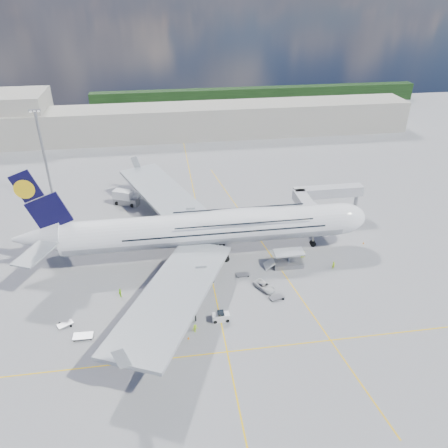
{
  "coord_description": "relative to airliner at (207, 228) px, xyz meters",
  "views": [
    {
      "loc": [
        -8.43,
        -72.6,
        55.11
      ],
      "look_at": [
        3.65,
        8.0,
        8.78
      ],
      "focal_mm": 35.0,
      "sensor_mm": 36.0,
      "label": 1
    }
  ],
  "objects": [
    {
      "name": "crew_wing",
      "position": [
        -18.84,
        -12.42,
        -5.94
      ],
      "size": [
        0.82,
        1.18,
        1.86
      ],
      "primitive_type": "imported",
      "rotation": [
        0.0,
        0.0,
        1.2
      ],
      "color": "#ABFF1A",
      "rests_on": "ground"
    },
    {
      "name": "cone_wing_right_inner",
      "position": [
        -10.9,
        -8.61,
        -6.58
      ],
      "size": [
        0.46,
        0.46,
        0.59
      ],
      "color": "orange",
      "rests_on": "ground"
    },
    {
      "name": "terminal",
      "position": [
        -0.26,
        85.0,
        -0.87
      ],
      "size": [
        180.0,
        16.0,
        12.0
      ],
      "primitive_type": "cube",
      "color": "#B2AD9E",
      "rests_on": "ground"
    },
    {
      "name": "catering_truck_outer",
      "position": [
        -19.4,
        28.23,
        -4.9
      ],
      "size": [
        7.7,
        5.2,
        4.25
      ],
      "rotation": [
        0.0,
        0.0,
        -0.43
      ],
      "color": "gray",
      "rests_on": "ground"
    },
    {
      "name": "dolly_back",
      "position": [
        -28.31,
        -19.32,
        -6.56
      ],
      "size": [
        3.1,
        2.65,
        0.4
      ],
      "rotation": [
        0.0,
        0.0,
        0.54
      ],
      "color": "gray",
      "rests_on": "ground"
    },
    {
      "name": "cone_tail",
      "position": [
        -29.15,
        5.55,
        -6.59
      ],
      "size": [
        0.45,
        0.45,
        0.58
      ],
      "color": "orange",
      "rests_on": "ground"
    },
    {
      "name": "cargo_loader",
      "position": [
        16.56,
        -7.11,
        -5.62
      ],
      "size": [
        8.53,
        3.2,
        3.67
      ],
      "color": "silver",
      "rests_on": "ground"
    },
    {
      "name": "cone_nose",
      "position": [
        36.96,
        -0.97,
        -6.62
      ],
      "size": [
        0.4,
        0.4,
        0.51
      ],
      "color": "orange",
      "rests_on": "ground"
    },
    {
      "name": "cone_wing_right_outer",
      "position": [
        -6.49,
        -26.0,
        -6.63
      ],
      "size": [
        0.39,
        0.39,
        0.49
      ],
      "color": "orange",
      "rests_on": "ground"
    },
    {
      "name": "dolly_nose_near",
      "position": [
        6.29,
        -9.27,
        -6.56
      ],
      "size": [
        2.83,
        1.65,
        0.4
      ],
      "rotation": [
        0.0,
        0.0,
        0.07
      ],
      "color": "gray",
      "rests_on": "ground"
    },
    {
      "name": "jet_bridge",
      "position": [
        29.55,
        10.94,
        -0.02
      ],
      "size": [
        18.8,
        12.1,
        8.5
      ],
      "color": "#B7B7BC",
      "rests_on": "ground"
    },
    {
      "name": "cone_wing_left_inner",
      "position": [
        -9.15,
        6.94,
        -6.58
      ],
      "size": [
        0.47,
        0.47,
        0.6
      ],
      "color": "orange",
      "rests_on": "ground"
    },
    {
      "name": "crew_nose",
      "position": [
        26.13,
        -9.66,
        -5.95
      ],
      "size": [
        0.77,
        0.61,
        1.84
      ],
      "primitive_type": "imported",
      "rotation": [
        0.0,
        0.0,
        0.29
      ],
      "color": "#C2EF19",
      "rests_on": "ground"
    },
    {
      "name": "tree_line",
      "position": [
        39.74,
        130.0,
        -2.87
      ],
      "size": [
        160.0,
        6.0,
        8.0
      ],
      "primitive_type": "cube",
      "color": "#193814",
      "rests_on": "ground"
    },
    {
      "name": "catering_truck_inner",
      "position": [
        -14.13,
        10.21,
        -4.75
      ],
      "size": [
        7.5,
        2.97,
        4.48
      ],
      "rotation": [
        0.0,
        0.0,
        -0.02
      ],
      "color": "gray",
      "rests_on": "ground"
    },
    {
      "name": "dolly_row_c",
      "position": [
        -6.89,
        -16.95,
        -5.95
      ],
      "size": [
        3.03,
        2.28,
        1.71
      ],
      "rotation": [
        0.0,
        0.0,
        -0.35
      ],
      "color": "gray",
      "rests_on": "ground"
    },
    {
      "name": "service_van",
      "position": [
        9.79,
        -14.22,
        -6.19
      ],
      "size": [
        4.41,
        5.37,
        1.36
      ],
      "primitive_type": "imported",
      "rotation": [
        0.0,
        0.0,
        0.53
      ],
      "color": "silver",
      "rests_on": "ground"
    },
    {
      "name": "ground",
      "position": [
        -0.26,
        -10.0,
        -6.87
      ],
      "size": [
        300.0,
        300.0,
        0.0
      ],
      "primitive_type": "plane",
      "color": "gray",
      "rests_on": "ground"
    },
    {
      "name": "baggage_tug",
      "position": [
        -0.22,
        -22.18,
        -6.0
      ],
      "size": [
        3.17,
        1.52,
        1.98
      ],
      "rotation": [
        0.0,
        0.0,
        0.0
      ],
      "color": "silver",
      "rests_on": "ground"
    },
    {
      "name": "taxi_line_cross",
      "position": [
        -0.26,
        -30.0,
        -6.86
      ],
      "size": [
        120.0,
        0.25,
        0.01
      ],
      "primitive_type": "cube",
      "color": "yellow",
      "rests_on": "ground"
    },
    {
      "name": "crew_tug",
      "position": [
        -5.15,
        -24.49,
        -6.03
      ],
      "size": [
        1.22,
        0.93,
        1.68
      ],
      "primitive_type": "imported",
      "rotation": [
        0.0,
        0.0,
        0.32
      ],
      "color": "#B5F019",
      "rests_on": "ground"
    },
    {
      "name": "taxi_line_main",
      "position": [
        -0.26,
        -10.0,
        -6.86
      ],
      "size": [
        0.25,
        220.0,
        0.01
      ],
      "primitive_type": "cube",
      "color": "yellow",
      "rests_on": "ground"
    },
    {
      "name": "dolly_row_b",
      "position": [
        -12.25,
        -12.34,
        -5.83
      ],
      "size": [
        3.29,
        2.11,
        1.94
      ],
      "rotation": [
        0.0,
        0.0,
        0.16
      ],
      "color": "gray",
      "rests_on": "ground"
    },
    {
      "name": "dolly_row_a",
      "position": [
        -24.7,
        -22.99,
        -6.48
      ],
      "size": [
        3.48,
        1.91,
        0.5
      ],
      "rotation": [
        0.0,
        0.0,
        -0.02
      ],
      "color": "gray",
      "rests_on": "ground"
    },
    {
      "name": "light_mast",
      "position": [
        -40.26,
        35.0,
        6.34
      ],
      "size": [
        3.0,
        0.7,
        25.5
      ],
      "color": "gray",
      "rests_on": "ground"
    },
    {
      "name": "taxi_line_diag",
      "position": [
        13.74,
        -0.0,
        -6.86
      ],
      "size": [
        14.16,
        99.06,
        0.01
      ],
      "primitive_type": "cube",
      "rotation": [
        0.0,
        0.0,
        0.14
      ],
      "color": "yellow",
      "rests_on": "ground"
    },
    {
      "name": "crew_loader",
      "position": [
        21.12,
        -4.61,
        -6.03
      ],
      "size": [
        0.95,
        1.02,
        1.67
      ],
      "primitive_type": "imported",
      "rotation": [
        0.0,
        0.0,
        -1.07
      ],
      "color": "#E5F519",
      "rests_on": "ground"
    },
    {
      "name": "cone_wing_left_outer",
      "position": [
        -11.38,
        28.65,
        -6.63
      ],
      "size": [
        0.38,
        0.38,
        0.49
      ],
      "color": "orange",
      "rests_on": "ground"
    },
    {
      "name": "airliner",
      "position": [
        0.0,
        0.0,
        0.0
      ],
      "size": [
        77.26,
        79.15,
        23.71
      ],
      "color": "white",
      "rests_on": "ground"
    },
    {
      "name": "crew_van",
      "position": [
        20.75,
        -4.3,
        -5.87
      ],
      "size": [
        1.13,
        1.15,
        2.0
      ],
      "primitive_type": "imported",
      "rotation": [
        0.0,
        0.0,
        2.31
      ],
      "color": "#BAE918",
      "rests_on": "ground"
    },
    {
      "name": "dolly_nose_far",
      "position": [
        11.52,
        -17.62,
        -6.54
      ],
      "size": [
        3.2,
        2.37,
        0.42
      ],
      "rotation": [
        0.0,
        0.0,
        0.33
      ],
      "color": "gray",
      "rests_on": "ground"
    }
  ]
}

